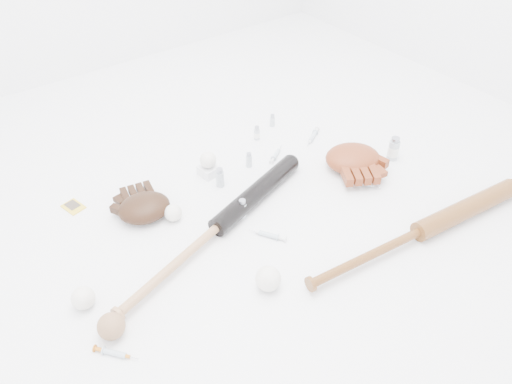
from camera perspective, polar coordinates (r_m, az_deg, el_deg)
bat_dark at (r=1.78m, az=-4.40°, el=-3.98°), size 0.98×0.36×0.07m
bat_wood at (r=1.85m, az=18.23°, el=-4.29°), size 1.01×0.18×0.07m
glove_dark at (r=1.89m, az=-12.67°, el=-1.73°), size 0.27×0.27×0.08m
glove_tan at (r=2.11m, az=11.01°, el=3.83°), size 0.37×0.37×0.10m
trading_card at (r=2.03m, az=-20.15°, el=-1.60°), size 0.08×0.10×0.00m
pedestal at (r=2.06m, az=-5.42°, el=2.47°), size 0.08×0.08×0.04m
baseball_on_pedestal at (r=2.03m, az=-5.51°, el=3.67°), size 0.07×0.07×0.07m
baseball_left at (r=1.65m, az=-19.15°, el=-11.38°), size 0.07×0.07×0.07m
baseball_upper at (r=1.86m, az=-9.45°, el=-2.37°), size 0.06×0.06×0.06m
baseball_mid at (r=1.61m, az=1.40°, el=-9.88°), size 0.08×0.08×0.08m
baseball_aged at (r=1.55m, az=-16.22°, el=-14.52°), size 0.08×0.08×0.08m
syringe_0 at (r=1.54m, az=-15.85°, el=-17.30°), size 0.12×0.14×0.02m
syringe_1 at (r=1.79m, az=1.44°, el=-4.92°), size 0.11×0.15×0.02m
syringe_2 at (r=2.17m, az=2.31°, el=4.32°), size 0.14×0.10×0.02m
syringe_3 at (r=2.05m, az=12.07°, el=0.97°), size 0.10×0.14×0.02m
syringe_4 at (r=2.29m, az=6.51°, el=6.31°), size 0.16×0.11×0.02m
vial_0 at (r=2.09m, az=-0.81°, el=3.71°), size 0.03×0.03×0.07m
vial_1 at (r=2.36m, az=1.88°, el=8.19°), size 0.02×0.02×0.06m
vial_2 at (r=1.99m, az=-4.14°, el=1.69°), size 0.03×0.03×0.08m
vial_3 at (r=2.20m, az=15.47°, el=4.83°), size 0.05×0.05×0.11m
vial_4 at (r=1.84m, az=-1.56°, el=-1.89°), size 0.03×0.03×0.08m
vial_5 at (r=2.26m, az=0.10°, el=6.78°), size 0.03×0.03×0.07m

